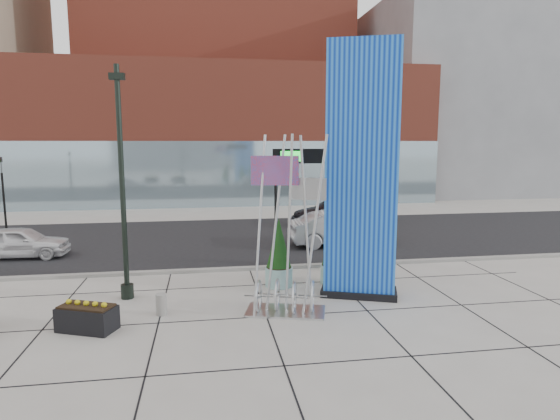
{
  "coord_description": "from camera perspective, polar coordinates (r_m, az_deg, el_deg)",
  "views": [
    {
      "loc": [
        -0.65,
        -13.64,
        4.94
      ],
      "look_at": [
        1.87,
        2.0,
        2.62
      ],
      "focal_mm": 30.0,
      "sensor_mm": 36.0,
      "label": 1
    }
  ],
  "objects": [
    {
      "name": "car_silver_mid",
      "position": [
        22.54,
        7.35,
        -2.31
      ],
      "size": [
        4.94,
        1.78,
        1.62
      ],
      "primitive_type": "imported",
      "rotation": [
        0.0,
        0.0,
        1.58
      ],
      "color": "#A7A9AF",
      "rests_on": "ground"
    },
    {
      "name": "round_planter_west",
      "position": [
        16.09,
        -0.14,
        -5.41
      ],
      "size": [
        0.95,
        0.95,
        2.37
      ],
      "color": "#88B7B3",
      "rests_on": "ground"
    },
    {
      "name": "public_art_sculpture",
      "position": [
        13.57,
        0.77,
        -6.99
      ],
      "size": [
        2.5,
        1.71,
        5.17
      ],
      "rotation": [
        0.0,
        0.0,
        -0.27
      ],
      "color": "silver",
      "rests_on": "ground"
    },
    {
      "name": "lamp_post",
      "position": [
        15.28,
        -18.57,
        0.44
      ],
      "size": [
        0.47,
        0.4,
        7.23
      ],
      "rotation": [
        0.0,
        0.0,
        -0.1
      ],
      "color": "black",
      "rests_on": "ground"
    },
    {
      "name": "traffic_signal",
      "position": [
        30.91,
        -30.69,
        2.25
      ],
      "size": [
        0.15,
        0.18,
        4.1
      ],
      "color": "black",
      "rests_on": "ground"
    },
    {
      "name": "tower_glass_front",
      "position": [
        35.96,
        -6.54,
        4.36
      ],
      "size": [
        34.0,
        0.6,
        5.0
      ],
      "primitive_type": "cube",
      "color": "#8CA5B2",
      "rests_on": "ground"
    },
    {
      "name": "round_planter_mid",
      "position": [
        16.5,
        6.63,
        -5.15
      ],
      "size": [
        0.94,
        0.94,
        2.35
      ],
      "color": "#88B7B3",
      "rests_on": "ground"
    },
    {
      "name": "concrete_bollard",
      "position": [
        14.12,
        -14.25,
        -11.09
      ],
      "size": [
        0.32,
        0.32,
        0.62
      ],
      "primitive_type": "cylinder",
      "color": "gray",
      "rests_on": "ground"
    },
    {
      "name": "tower_podium",
      "position": [
        40.67,
        -6.93,
        9.04
      ],
      "size": [
        34.0,
        10.0,
        11.0
      ],
      "primitive_type": "cube",
      "color": "#A64330",
      "rests_on": "ground"
    },
    {
      "name": "ground",
      "position": [
        14.52,
        -6.18,
        -11.63
      ],
      "size": [
        160.0,
        160.0,
        0.0
      ],
      "primitive_type": "plane",
      "color": "#9E9991",
      "rests_on": "ground"
    },
    {
      "name": "building_grey_parking",
      "position": [
        53.0,
        21.55,
        12.13
      ],
      "size": [
        20.0,
        18.0,
        18.0
      ],
      "primitive_type": "cube",
      "color": "slate",
      "rests_on": "ground"
    },
    {
      "name": "overhead_street_sign",
      "position": [
        17.8,
        2.03,
        5.34
      ],
      "size": [
        2.21,
        0.26,
        4.68
      ],
      "rotation": [
        0.0,
        0.0,
        -0.02
      ],
      "color": "black",
      "rests_on": "ground"
    },
    {
      "name": "street_asphalt",
      "position": [
        24.15,
        -7.45,
        -3.54
      ],
      "size": [
        80.0,
        12.0,
        0.02
      ],
      "primitive_type": "cube",
      "color": "black",
      "rests_on": "ground"
    },
    {
      "name": "round_planter_east",
      "position": [
        18.4,
        7.63,
        -3.53
      ],
      "size": [
        1.0,
        1.0,
        2.5
      ],
      "color": "#88B7B3",
      "rests_on": "ground"
    },
    {
      "name": "box_planter_south",
      "position": [
        13.61,
        -22.46,
        -11.92
      ],
      "size": [
        1.65,
        1.25,
        0.82
      ],
      "rotation": [
        0.0,
        0.0,
        -0.39
      ],
      "color": "black",
      "rests_on": "ground"
    },
    {
      "name": "curb_edge",
      "position": [
        18.31,
        -6.85,
        -7.2
      ],
      "size": [
        80.0,
        0.3,
        0.12
      ],
      "primitive_type": "cube",
      "color": "gray",
      "rests_on": "ground"
    },
    {
      "name": "blue_pylon",
      "position": [
        14.89,
        9.92,
        4.05
      ],
      "size": [
        2.62,
        1.84,
        8.0
      ],
      "rotation": [
        0.0,
        0.0,
        -0.36
      ],
      "color": "#0C35BF",
      "rests_on": "ground"
    },
    {
      "name": "car_dark_east",
      "position": [
        28.34,
        6.69,
        -0.2
      ],
      "size": [
        5.58,
        2.86,
        1.55
      ],
      "primitive_type": "imported",
      "rotation": [
        0.0,
        0.0,
        -1.44
      ],
      "color": "black",
      "rests_on": "ground"
    },
    {
      "name": "car_white_west",
      "position": [
        22.92,
        -29.09,
        -3.48
      ],
      "size": [
        4.0,
        1.72,
        1.34
      ],
      "primitive_type": "imported",
      "rotation": [
        0.0,
        0.0,
        1.54
      ],
      "color": "white",
      "rests_on": "ground"
    }
  ]
}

